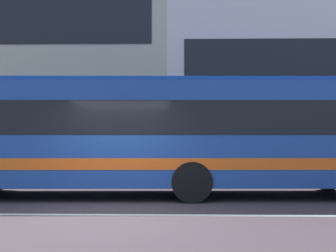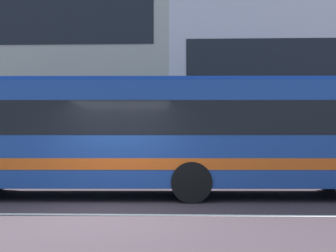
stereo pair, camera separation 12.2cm
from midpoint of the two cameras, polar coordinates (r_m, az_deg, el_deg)
ground_plane at (r=8.20m, az=-8.42°, el=-12.82°), size 160.00×160.00×0.00m
lane_centre_line at (r=8.20m, az=-8.42°, el=-12.79°), size 60.00×0.16×0.01m
hedge_row_far at (r=14.66m, az=-0.49°, el=-6.25°), size 13.77×1.10×0.89m
apartment_block_left at (r=26.15m, az=-21.54°, el=9.43°), size 19.42×8.33×13.28m
transit_bus at (r=10.58m, az=-0.59°, el=-1.00°), size 12.02×2.82×3.12m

